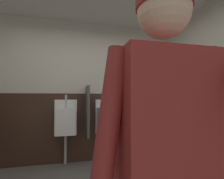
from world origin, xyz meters
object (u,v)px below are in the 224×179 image
urinal_left (66,121)px  soap_dispenser (125,85)px  person (167,141)px  urinal_middle (107,120)px

urinal_left → soap_dispenser: 1.34m
urinal_left → person: size_ratio=0.73×
urinal_left → person: person is taller
urinal_left → soap_dispenser: bearing=5.9°
urinal_middle → soap_dispenser: (0.40, 0.12, 0.67)m
urinal_middle → person: person is taller
urinal_left → urinal_middle: 0.75m
urinal_left → soap_dispenser: soap_dispenser is taller
person → urinal_left: bearing=100.1°
urinal_left → person: (0.45, -2.54, 0.23)m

